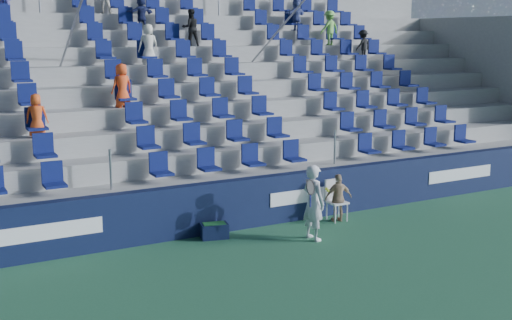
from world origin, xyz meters
The scene contains 7 objects.
ground centered at (0.00, 0.00, 0.00)m, with size 70.00×70.00×0.00m, color #2A6341.
sponsor_wall centered at (0.00, 3.15, 0.60)m, with size 24.00×0.32×1.20m.
grandstand centered at (-0.01, 8.24, 2.14)m, with size 24.00×8.17×6.63m.
tennis_player centered at (1.01, 1.59, 0.86)m, with size 0.69×0.68×1.72m.
line_judge_chair centered at (2.36, 2.66, 0.58)m, with size 0.45×0.47×1.02m.
line_judge centered at (2.36, 2.50, 0.60)m, with size 0.70×0.29×1.20m, color tan.
ball_bin centered at (-0.91, 2.75, 0.19)m, with size 0.69×0.53×0.35m.
Camera 1 is at (-6.77, -10.02, 4.55)m, focal length 45.00 mm.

